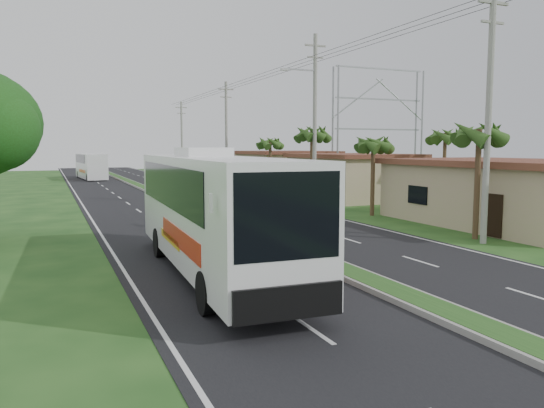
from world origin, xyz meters
name	(u,v)px	position (x,y,z in m)	size (l,w,h in m)	color
ground	(337,270)	(0.00, 0.00, 0.00)	(180.00, 180.00, 0.00)	#1C4318
road_asphalt	(191,208)	(0.00, 20.00, 0.01)	(14.00, 160.00, 0.02)	black
median_strip	(191,207)	(0.00, 20.00, 0.10)	(1.20, 160.00, 0.18)	gray
lane_edge_left	(88,213)	(-6.70, 20.00, 0.00)	(0.12, 160.00, 0.01)	silver
lane_edge_right	(280,205)	(6.70, 20.00, 0.00)	(0.12, 160.00, 0.01)	silver
shop_near	(506,192)	(14.00, 6.00, 1.78)	(8.60, 12.60, 3.52)	tan
shop_mid	(351,176)	(14.00, 22.00, 1.86)	(7.60, 10.60, 3.67)	tan
shop_far	(282,169)	(14.00, 36.00, 1.93)	(8.60, 11.60, 3.82)	tan
palm_verge_a	(479,135)	(9.00, 3.00, 4.74)	(2.40, 2.40, 5.45)	#473321
palm_verge_b	(373,145)	(9.40, 12.00, 4.36)	(2.40, 2.40, 5.05)	#473321
palm_verge_c	(312,134)	(8.80, 19.00, 5.12)	(2.40, 2.40, 5.85)	#473321
palm_verge_d	(270,143)	(9.30, 28.00, 4.55)	(2.40, 2.40, 5.25)	#473321
palm_behind_shop	(445,137)	(17.50, 15.00, 4.93)	(2.40, 2.40, 5.65)	#473321
utility_pole_a	(489,112)	(8.50, 2.00, 5.67)	(1.60, 0.28, 11.00)	gray
utility_pole_b	(314,118)	(8.47, 18.00, 6.26)	(3.20, 0.28, 12.00)	gray
utility_pole_c	(226,133)	(8.50, 38.00, 5.67)	(1.60, 0.28, 11.00)	gray
utility_pole_d	(182,139)	(8.50, 58.00, 5.42)	(1.60, 0.28, 10.50)	gray
billboard_lattice	(379,121)	(22.00, 30.00, 6.82)	(10.18, 1.18, 12.07)	gray
coach_bus_main	(212,205)	(-4.03, 1.16, 2.30)	(3.18, 13.01, 4.18)	white
coach_bus_far	(91,165)	(-3.63, 58.65, 1.90)	(3.28, 11.62, 3.34)	white
motorcyclist	(267,216)	(0.85, 8.31, 0.83)	(1.62, 0.53, 2.24)	black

